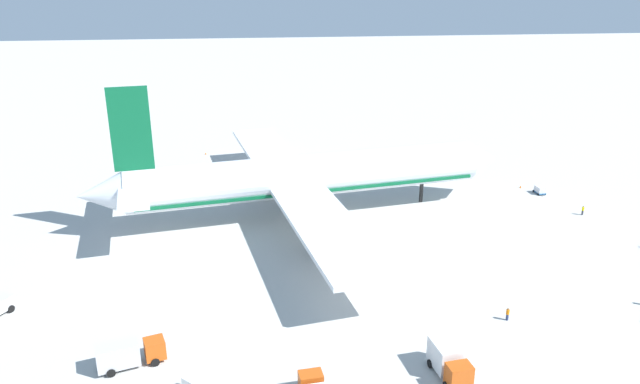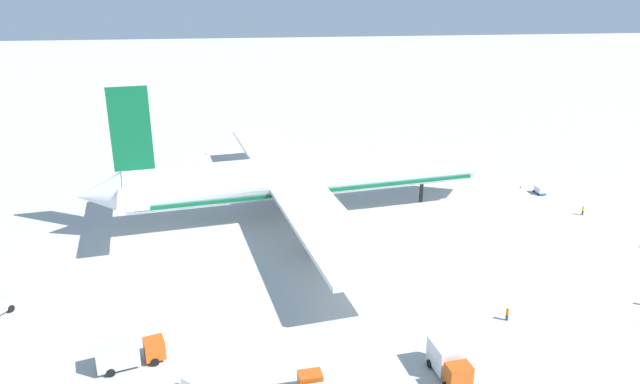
{
  "view_description": "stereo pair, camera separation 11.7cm",
  "coord_description": "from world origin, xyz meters",
  "px_view_note": "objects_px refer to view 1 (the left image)",
  "views": [
    {
      "loc": [
        -10.14,
        -94.62,
        39.18
      ],
      "look_at": [
        1.58,
        -1.3,
        4.49
      ],
      "focal_mm": 33.42,
      "sensor_mm": 36.0,
      "label": 1
    },
    {
      "loc": [
        -10.02,
        -94.64,
        39.18
      ],
      "look_at": [
        1.58,
        -1.3,
        4.49
      ],
      "focal_mm": 33.42,
      "sensor_mm": 36.0,
      "label": 2
    }
  ],
  "objects_px": {
    "airliner": "(303,177)",
    "traffic_cone_2": "(433,160)",
    "service_truck_4": "(449,361)",
    "traffic_cone_0": "(114,158)",
    "service_truck_2": "(129,353)",
    "traffic_cone_1": "(520,187)",
    "ground_worker_1": "(508,314)",
    "baggage_cart_0": "(540,190)",
    "traffic_cone_3": "(206,153)",
    "ground_worker_0": "(583,210)"
  },
  "relations": [
    {
      "from": "service_truck_2",
      "to": "ground_worker_1",
      "type": "relative_size",
      "value": 4.42
    },
    {
      "from": "ground_worker_1",
      "to": "traffic_cone_1",
      "type": "height_order",
      "value": "ground_worker_1"
    },
    {
      "from": "traffic_cone_3",
      "to": "traffic_cone_0",
      "type": "bearing_deg",
      "value": -176.5
    },
    {
      "from": "ground_worker_1",
      "to": "traffic_cone_1",
      "type": "xyz_separation_m",
      "value": [
        22.12,
        44.37,
        -0.56
      ]
    },
    {
      "from": "ground_worker_1",
      "to": "traffic_cone_0",
      "type": "relative_size",
      "value": 3.0
    },
    {
      "from": "traffic_cone_1",
      "to": "traffic_cone_2",
      "type": "relative_size",
      "value": 1.0
    },
    {
      "from": "airliner",
      "to": "traffic_cone_1",
      "type": "height_order",
      "value": "airliner"
    },
    {
      "from": "baggage_cart_0",
      "to": "ground_worker_0",
      "type": "relative_size",
      "value": 1.86
    },
    {
      "from": "service_truck_4",
      "to": "traffic_cone_0",
      "type": "xyz_separation_m",
      "value": [
        -49.41,
        83.01,
        -1.48
      ]
    },
    {
      "from": "service_truck_4",
      "to": "baggage_cart_0",
      "type": "height_order",
      "value": "service_truck_4"
    },
    {
      "from": "ground_worker_1",
      "to": "traffic_cone_3",
      "type": "distance_m",
      "value": 84.88
    },
    {
      "from": "ground_worker_1",
      "to": "traffic_cone_1",
      "type": "bearing_deg",
      "value": 63.5
    },
    {
      "from": "airliner",
      "to": "baggage_cart_0",
      "type": "distance_m",
      "value": 46.05
    },
    {
      "from": "ground_worker_0",
      "to": "traffic_cone_3",
      "type": "distance_m",
      "value": 80.22
    },
    {
      "from": "service_truck_4",
      "to": "ground_worker_1",
      "type": "xyz_separation_m",
      "value": [
        10.46,
        9.22,
        -0.92
      ]
    },
    {
      "from": "airliner",
      "to": "service_truck_4",
      "type": "xyz_separation_m",
      "value": [
        10.59,
        -45.13,
        -5.17
      ]
    },
    {
      "from": "ground_worker_0",
      "to": "traffic_cone_1",
      "type": "bearing_deg",
      "value": 107.65
    },
    {
      "from": "service_truck_2",
      "to": "ground_worker_0",
      "type": "height_order",
      "value": "service_truck_2"
    },
    {
      "from": "service_truck_4",
      "to": "ground_worker_0",
      "type": "xyz_separation_m",
      "value": [
        37.15,
        39.22,
        -0.91
      ]
    },
    {
      "from": "traffic_cone_3",
      "to": "service_truck_2",
      "type": "bearing_deg",
      "value": -92.7
    },
    {
      "from": "baggage_cart_0",
      "to": "traffic_cone_2",
      "type": "relative_size",
      "value": 5.62
    },
    {
      "from": "airliner",
      "to": "ground_worker_1",
      "type": "height_order",
      "value": "airliner"
    },
    {
      "from": "ground_worker_0",
      "to": "ground_worker_1",
      "type": "height_order",
      "value": "ground_worker_0"
    },
    {
      "from": "service_truck_4",
      "to": "traffic_cone_2",
      "type": "relative_size",
      "value": 11.17
    },
    {
      "from": "traffic_cone_1",
      "to": "traffic_cone_3",
      "type": "relative_size",
      "value": 1.0
    },
    {
      "from": "airliner",
      "to": "traffic_cone_2",
      "type": "height_order",
      "value": "airliner"
    },
    {
      "from": "service_truck_2",
      "to": "ground_worker_0",
      "type": "bearing_deg",
      "value": 25.58
    },
    {
      "from": "ground_worker_1",
      "to": "baggage_cart_0",
      "type": "bearing_deg",
      "value": 59.32
    },
    {
      "from": "traffic_cone_2",
      "to": "traffic_cone_3",
      "type": "distance_m",
      "value": 51.55
    },
    {
      "from": "airliner",
      "to": "service_truck_2",
      "type": "bearing_deg",
      "value": -119.52
    },
    {
      "from": "traffic_cone_0",
      "to": "traffic_cone_3",
      "type": "distance_m",
      "value": 20.22
    },
    {
      "from": "traffic_cone_2",
      "to": "traffic_cone_3",
      "type": "height_order",
      "value": "same"
    },
    {
      "from": "service_truck_2",
      "to": "traffic_cone_0",
      "type": "bearing_deg",
      "value": 102.02
    },
    {
      "from": "ground_worker_1",
      "to": "service_truck_2",
      "type": "bearing_deg",
      "value": -175.33
    },
    {
      "from": "airliner",
      "to": "traffic_cone_0",
      "type": "relative_size",
      "value": 133.64
    },
    {
      "from": "baggage_cart_0",
      "to": "ground_worker_1",
      "type": "bearing_deg",
      "value": -120.68
    },
    {
      "from": "ground_worker_1",
      "to": "traffic_cone_0",
      "type": "distance_m",
      "value": 95.03
    },
    {
      "from": "ground_worker_0",
      "to": "traffic_cone_3",
      "type": "bearing_deg",
      "value": 145.85
    },
    {
      "from": "service_truck_2",
      "to": "service_truck_4",
      "type": "relative_size",
      "value": 1.19
    },
    {
      "from": "traffic_cone_1",
      "to": "traffic_cone_3",
      "type": "bearing_deg",
      "value": 153.62
    },
    {
      "from": "ground_worker_1",
      "to": "traffic_cone_3",
      "type": "relative_size",
      "value": 3.0
    },
    {
      "from": "traffic_cone_2",
      "to": "traffic_cone_0",
      "type": "bearing_deg",
      "value": 171.36
    },
    {
      "from": "service_truck_2",
      "to": "traffic_cone_2",
      "type": "distance_m",
      "value": 85.71
    },
    {
      "from": "service_truck_4",
      "to": "ground_worker_1",
      "type": "relative_size",
      "value": 3.73
    },
    {
      "from": "traffic_cone_0",
      "to": "traffic_cone_1",
      "type": "height_order",
      "value": "same"
    },
    {
      "from": "ground_worker_1",
      "to": "ground_worker_0",
      "type": "bearing_deg",
      "value": 48.34
    },
    {
      "from": "service_truck_2",
      "to": "traffic_cone_0",
      "type": "relative_size",
      "value": 13.25
    },
    {
      "from": "airliner",
      "to": "traffic_cone_3",
      "type": "distance_m",
      "value": 43.84
    },
    {
      "from": "service_truck_2",
      "to": "service_truck_4",
      "type": "xyz_separation_m",
      "value": [
        32.94,
        -5.67,
        0.14
      ]
    },
    {
      "from": "service_truck_2",
      "to": "traffic_cone_1",
      "type": "height_order",
      "value": "service_truck_2"
    }
  ]
}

